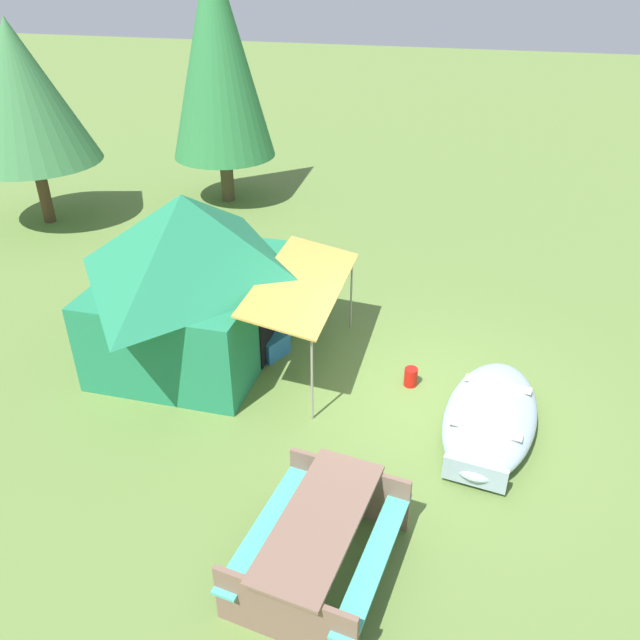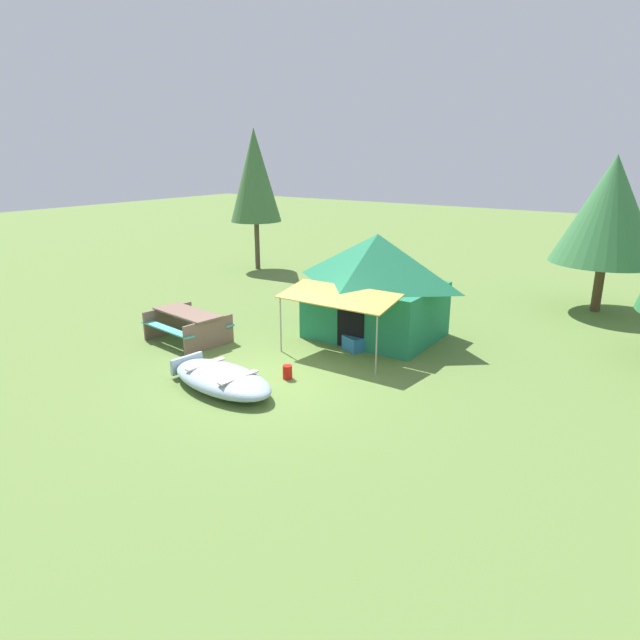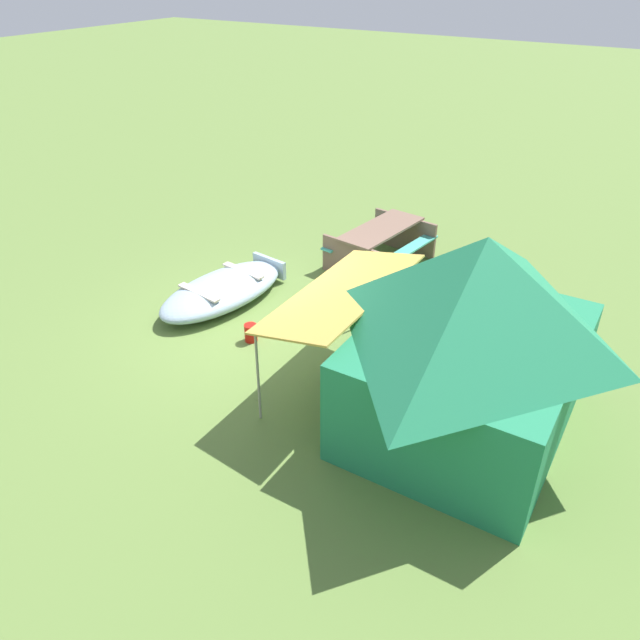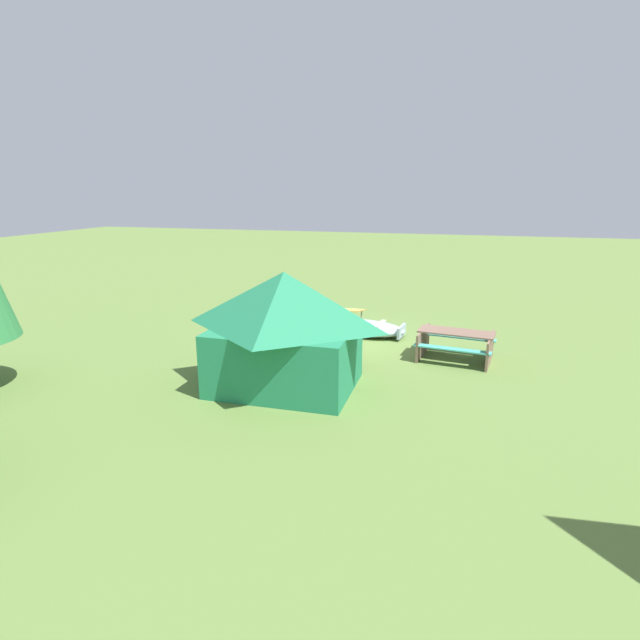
# 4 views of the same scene
# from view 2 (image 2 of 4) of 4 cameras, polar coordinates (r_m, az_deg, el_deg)

# --- Properties ---
(ground_plane) EXTENTS (80.00, 80.00, 0.00)m
(ground_plane) POSITION_cam_2_polar(r_m,az_deg,el_deg) (12.23, -5.08, -5.83)
(ground_plane) COLOR olive
(beached_rowboat) EXTENTS (2.83, 1.58, 0.46)m
(beached_rowboat) POSITION_cam_2_polar(r_m,az_deg,el_deg) (11.65, -10.16, -5.97)
(beached_rowboat) COLOR #9AB2C3
(beached_rowboat) RESTS_ON ground_plane
(canvas_cabin_tent) EXTENTS (3.45, 3.85, 2.74)m
(canvas_cabin_tent) POSITION_cam_2_polar(r_m,az_deg,el_deg) (14.49, 5.83, 3.70)
(canvas_cabin_tent) COLOR #227F53
(canvas_cabin_tent) RESTS_ON ground_plane
(picnic_table) EXTENTS (2.17, 1.73, 0.80)m
(picnic_table) POSITION_cam_2_polar(r_m,az_deg,el_deg) (14.65, -13.53, -0.25)
(picnic_table) COLOR #7B5D4D
(picnic_table) RESTS_ON ground_plane
(cooler_box) EXTENTS (0.62, 0.51, 0.36)m
(cooler_box) POSITION_cam_2_polar(r_m,az_deg,el_deg) (13.70, 3.45, -2.44)
(cooler_box) COLOR teal
(cooler_box) RESTS_ON ground_plane
(fuel_can) EXTENTS (0.29, 0.29, 0.30)m
(fuel_can) POSITION_cam_2_polar(r_m,az_deg,el_deg) (12.04, -3.39, -5.40)
(fuel_can) COLOR red
(fuel_can) RESTS_ON ground_plane
(pine_tree_back_right) EXTENTS (2.07, 2.07, 5.66)m
(pine_tree_back_right) POSITION_cam_2_polar(r_m,az_deg,el_deg) (23.07, -6.76, 14.61)
(pine_tree_back_right) COLOR brown
(pine_tree_back_right) RESTS_ON ground_plane
(pine_tree_far_center) EXTENTS (3.09, 3.09, 4.68)m
(pine_tree_far_center) POSITION_cam_2_polar(r_m,az_deg,el_deg) (18.62, 27.80, 10.04)
(pine_tree_far_center) COLOR brown
(pine_tree_far_center) RESTS_ON ground_plane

